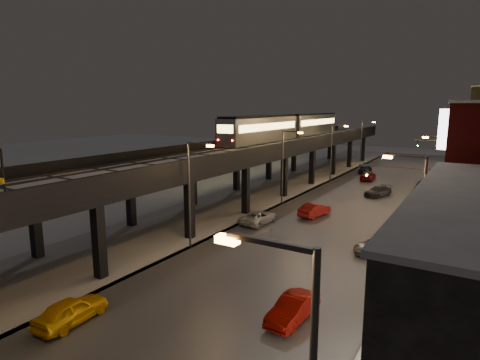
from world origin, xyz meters
The scene contains 32 objects.
ground centered at (0.00, 0.00, 0.00)m, with size 220.00×220.00×0.00m, color silver.
road_surface centered at (7.50, 35.00, 0.03)m, with size 17.00×120.00×0.06m, color #46474D.
sidewalk_right centered at (17.50, 35.00, 0.07)m, with size 4.00×120.00×0.14m, color #9FA1A8.
under_viaduct_pavement centered at (-6.00, 35.00, 0.03)m, with size 11.00×120.00×0.06m, color #9FA1A8.
elevated_viaduct centered at (-6.00, 31.84, 5.62)m, with size 9.00×100.00×6.30m.
viaduct_trackbed centered at (-6.01, 31.97, 6.39)m, with size 8.40×100.00×0.32m.
viaduct_parapet_streetside centered at (-1.65, 32.00, 6.85)m, with size 0.30×100.00×1.10m, color black.
viaduct_parapet_far centered at (-10.35, 32.00, 6.85)m, with size 0.30×100.00×1.10m, color black.
streetlight_left_1 centered at (-0.43, 13.00, 5.24)m, with size 2.57×0.28×9.00m.
streetlight_right_1 centered at (16.73, 13.00, 5.24)m, with size 2.56×0.28×9.00m.
streetlight_left_2 centered at (-0.43, 31.00, 5.24)m, with size 2.57×0.28×9.00m.
streetlight_right_2 centered at (16.73, 31.00, 5.24)m, with size 2.56×0.28×9.00m.
streetlight_left_3 centered at (-0.43, 49.00, 5.24)m, with size 2.57×0.28×9.00m.
streetlight_right_3 centered at (16.73, 49.00, 5.24)m, with size 2.56×0.28×9.00m.
streetlight_left_4 centered at (-0.43, 67.00, 5.24)m, with size 2.57×0.28×9.00m.
streetlight_right_4 centered at (16.73, 67.00, 5.24)m, with size 2.56×0.28×9.00m.
traffic_light_rig_a centered at (15.84, 22.00, 4.50)m, with size 6.10×0.34×7.00m.
traffic_light_rig_b centered at (15.84, 52.00, 4.50)m, with size 6.10×0.34×7.00m.
subway_train centered at (-8.50, 49.96, 8.54)m, with size 3.23×39.44×3.86m.
rail_signal centered at (-2.10, -1.10, 8.77)m, with size 0.35×0.43×3.03m.
car_taxi centered at (1.17, 0.10, 0.72)m, with size 1.71×4.24×1.44m, color #F3AD0E.
car_near_white centered at (4.79, 27.67, 0.72)m, with size 1.51×4.34×1.43m, color maroon.
car_mid_silver centered at (0.91, 22.12, 0.68)m, with size 2.24×4.87×1.35m, color #BABBC2.
car_mid_dark centered at (4.35, 52.63, 0.71)m, with size 1.99×4.90×1.42m, color maroon.
car_far_white centered at (2.25, 59.26, 0.76)m, with size 1.78×4.44×1.51m, color black.
car_onc_silver centered at (11.52, 6.68, 0.69)m, with size 1.45×4.16×1.37m, color #780A05.
car_onc_dark centered at (13.10, 19.88, 0.64)m, with size 2.12×4.59×1.28m, color gray.
car_onc_white centered at (8.43, 41.43, 0.66)m, with size 1.84×4.53×1.31m, color black.
car_onc_red centered at (13.03, 48.33, 0.75)m, with size 1.76×4.38×1.49m, color black.
sign_mcdonalds centered at (18.00, 31.96, 7.06)m, with size 2.64×0.49×8.89m.
sign_citgo centered at (18.50, 14.50, 9.02)m, with size 2.46×0.39×11.68m.
sign_carwash centered at (18.50, 21.97, 5.39)m, with size 1.48×0.35×7.70m.
Camera 1 is at (19.69, -12.50, 11.86)m, focal length 30.00 mm.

